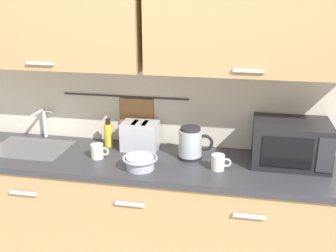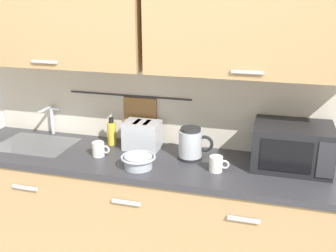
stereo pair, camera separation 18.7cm
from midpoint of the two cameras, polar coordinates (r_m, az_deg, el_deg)
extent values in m
cube|color=tan|center=(2.80, -5.42, -13.53)|extent=(2.50, 0.60, 0.86)
cube|color=#B7B7BC|center=(2.67, -22.08, -8.96)|extent=(0.18, 0.02, 0.02)
cube|color=#B7B7BC|center=(2.38, -7.80, -11.09)|extent=(0.18, 0.02, 0.02)
cube|color=#B7B7BC|center=(2.28, 9.25, -12.73)|extent=(0.18, 0.02, 0.02)
cube|color=#333338|center=(2.59, -5.72, -5.06)|extent=(2.53, 0.63, 0.04)
cube|color=#9EA0A5|center=(2.94, -20.87, -3.81)|extent=(0.52, 0.38, 0.09)
cube|color=silver|center=(2.77, -4.01, 4.69)|extent=(3.70, 0.06, 2.50)
cube|color=beige|center=(2.75, -4.16, 2.99)|extent=(2.50, 0.01, 0.55)
cube|color=tan|center=(2.75, -18.78, 15.30)|extent=(1.23, 0.33, 0.70)
cube|color=#B7B7BC|center=(2.63, -19.96, 8.45)|extent=(0.18, 0.01, 0.02)
cube|color=tan|center=(2.40, 9.78, 15.63)|extent=(1.23, 0.33, 0.70)
cube|color=#B7B7BC|center=(2.26, 9.21, 7.81)|extent=(0.18, 0.01, 0.02)
cylinder|color=#333338|center=(2.78, -8.14, 4.21)|extent=(0.90, 0.01, 0.01)
cube|color=olive|center=(2.81, -6.43, 0.56)|extent=(0.24, 0.02, 0.34)
cylinder|color=#B2B5BA|center=(3.07, -19.00, 0.44)|extent=(0.03, 0.03, 0.22)
cylinder|color=#B2B5BA|center=(2.98, -19.95, 1.80)|extent=(0.02, 0.16, 0.02)
cube|color=#B2B5BA|center=(3.02, -18.52, 2.02)|extent=(0.07, 0.02, 0.01)
cube|color=black|center=(2.54, 15.19, -2.34)|extent=(0.46, 0.34, 0.27)
cube|color=black|center=(2.37, 14.58, -3.77)|extent=(0.29, 0.01, 0.18)
cube|color=#2D2D33|center=(2.40, 19.70, -4.05)|extent=(0.09, 0.01, 0.21)
cylinder|color=black|center=(2.57, 1.09, -4.42)|extent=(0.16, 0.16, 0.02)
cylinder|color=#B2B7BC|center=(2.53, 1.10, -2.46)|extent=(0.15, 0.15, 0.17)
cylinder|color=#262628|center=(2.50, 1.12, -0.43)|extent=(0.13, 0.13, 0.02)
torus|color=black|center=(2.52, 3.19, -2.43)|extent=(0.11, 0.02, 0.11)
cylinder|color=yellow|center=(2.78, -10.46, -1.32)|extent=(0.06, 0.06, 0.16)
cylinder|color=black|center=(2.75, -10.58, 0.59)|extent=(0.03, 0.03, 0.04)
cylinder|color=silver|center=(2.61, -12.20, -3.59)|extent=(0.08, 0.08, 0.09)
torus|color=silver|center=(2.59, -11.14, -3.65)|extent=(0.06, 0.01, 0.06)
cylinder|color=#A5ADB7|center=(2.42, -6.25, -5.33)|extent=(0.17, 0.17, 0.07)
torus|color=#A5ADB7|center=(2.41, -6.27, -4.65)|extent=(0.21, 0.21, 0.01)
cube|color=#B7BABF|center=(2.69, -6.03, -1.45)|extent=(0.24, 0.17, 0.19)
cube|color=black|center=(2.67, -6.81, 0.39)|extent=(0.03, 0.12, 0.01)
cube|color=black|center=(2.65, -5.37, 0.30)|extent=(0.03, 0.12, 0.01)
cube|color=black|center=(2.72, -8.62, -0.70)|extent=(0.02, 0.02, 0.02)
cylinder|color=silver|center=(2.40, 4.97, -5.24)|extent=(0.08, 0.08, 0.09)
torus|color=silver|center=(2.39, 6.21, -5.28)|extent=(0.06, 0.01, 0.06)
camera|label=1|loc=(0.09, -92.16, -0.73)|focal=42.42mm
camera|label=2|loc=(0.09, 87.84, 0.73)|focal=42.42mm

